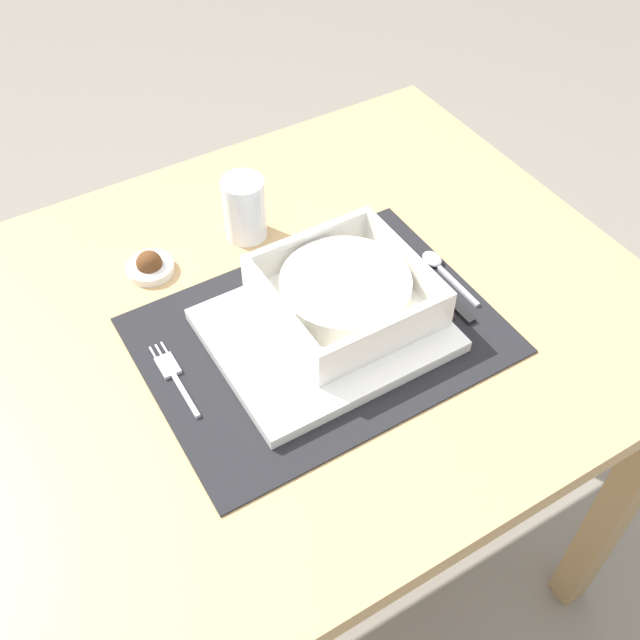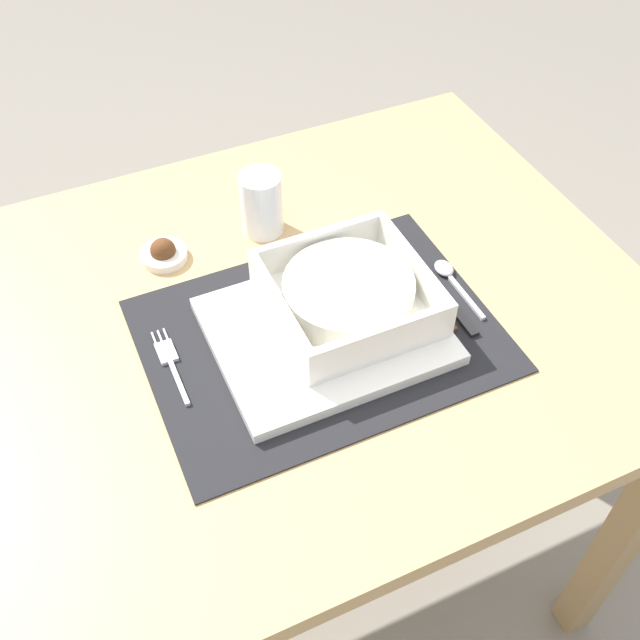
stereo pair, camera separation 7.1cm
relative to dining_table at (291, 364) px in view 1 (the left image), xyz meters
name	(u,v)px [view 1 (the left image)]	position (x,y,z in m)	size (l,w,h in m)	color
ground_plane	(300,559)	(0.00, 0.00, -0.63)	(6.00, 6.00, 0.00)	gray
dining_table	(291,364)	(0.00, 0.00, 0.00)	(0.94, 0.75, 0.74)	tan
placemat	(320,335)	(0.01, -0.06, 0.11)	(0.44, 0.33, 0.00)	black
serving_plate	(325,330)	(0.02, -0.06, 0.12)	(0.28, 0.23, 0.02)	white
porridge_bowl	(345,293)	(0.06, -0.04, 0.15)	(0.19, 0.19, 0.06)	white
fork	(173,374)	(-0.17, -0.02, 0.11)	(0.02, 0.13, 0.00)	silver
spoon	(437,265)	(0.22, -0.03, 0.11)	(0.02, 0.12, 0.01)	silver
butter_knife	(444,294)	(0.19, -0.08, 0.11)	(0.01, 0.14, 0.01)	black
bread_knife	(423,292)	(0.17, -0.06, 0.11)	(0.01, 0.14, 0.01)	#59331E
drinking_glass	(245,210)	(0.02, 0.17, 0.15)	(0.06, 0.06, 0.09)	white
condiment_saucer	(150,266)	(-0.12, 0.17, 0.12)	(0.06, 0.06, 0.04)	white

